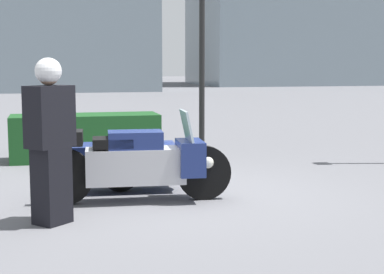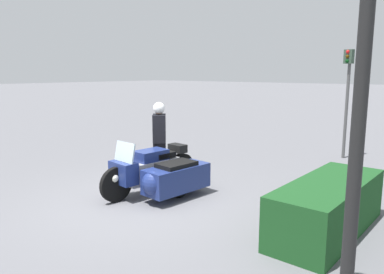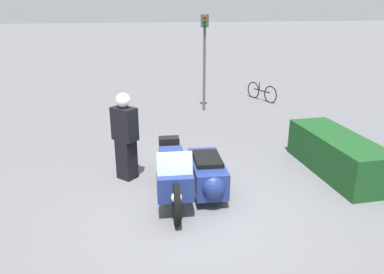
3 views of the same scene
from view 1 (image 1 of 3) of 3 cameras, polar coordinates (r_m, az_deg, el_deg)
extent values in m
plane|color=slate|center=(8.07, -1.62, -5.54)|extent=(160.00, 160.00, 0.00)
cylinder|color=black|center=(7.68, 1.16, -3.49)|extent=(0.72, 0.16, 0.71)
cylinder|color=black|center=(7.57, -12.23, -3.80)|extent=(0.72, 0.16, 0.71)
cylinder|color=black|center=(8.25, -6.96, -3.36)|extent=(0.56, 0.15, 0.55)
cube|color=#B7B7BC|center=(7.55, -5.50, -2.78)|extent=(1.29, 0.56, 0.45)
cube|color=navy|center=(7.50, -5.53, -0.34)|extent=(0.72, 0.49, 0.24)
cube|color=black|center=(7.49, -7.70, -0.53)|extent=(0.54, 0.47, 0.12)
cube|color=navy|center=(7.61, -0.18, -1.98)|extent=(0.37, 0.64, 0.44)
cube|color=silver|center=(7.55, -0.53, 1.12)|extent=(0.16, 0.60, 0.40)
sphere|color=white|center=(7.66, 1.50, -2.44)|extent=(0.18, 0.18, 0.18)
cube|color=navy|center=(8.22, -6.58, -2.39)|extent=(1.46, 0.70, 0.50)
sphere|color=navy|center=(8.27, -2.42, -2.13)|extent=(0.47, 0.48, 0.47)
cube|color=black|center=(8.18, -6.61, -0.39)|extent=(0.82, 0.56, 0.09)
cube|color=black|center=(7.49, -11.46, -0.07)|extent=(0.27, 0.43, 0.18)
cube|color=black|center=(6.70, -13.45, -4.60)|extent=(0.46, 0.46, 0.85)
cube|color=black|center=(6.59, -13.64, 1.94)|extent=(0.57, 0.56, 0.68)
sphere|color=tan|center=(6.57, -13.76, 5.88)|extent=(0.23, 0.23, 0.23)
sphere|color=white|center=(6.57, -13.77, 6.23)|extent=(0.29, 0.29, 0.29)
cube|color=#19471E|center=(11.13, -10.28, 0.01)|extent=(2.71, 0.95, 0.84)
cylinder|color=black|center=(12.53, 0.97, 7.60)|extent=(0.12, 0.12, 3.76)
camera|label=2|loc=(14.56, 12.64, 9.98)|focal=35.00mm
camera|label=3|loc=(9.90, 35.99, 15.54)|focal=35.00mm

